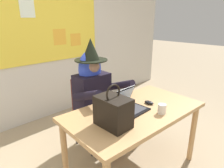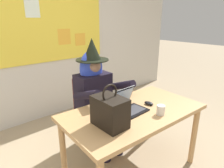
# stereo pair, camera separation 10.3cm
# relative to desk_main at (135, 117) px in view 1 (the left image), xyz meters

# --- Properties ---
(wall_back_bulletin) EXTENTS (6.36, 2.09, 2.70)m
(wall_back_bulletin) POSITION_rel_desk_main_xyz_m (-0.18, 1.90, 0.71)
(wall_back_bulletin) COLOR beige
(wall_back_bulletin) RESTS_ON ground
(desk_main) EXTENTS (1.46, 0.86, 0.75)m
(desk_main) POSITION_rel_desk_main_xyz_m (0.00, 0.00, 0.00)
(desk_main) COLOR tan
(desk_main) RESTS_ON ground
(chair_at_desk) EXTENTS (0.43, 0.43, 0.91)m
(chair_at_desk) POSITION_rel_desk_main_xyz_m (0.00, 0.75, -0.14)
(chair_at_desk) COLOR #4C1E19
(chair_at_desk) RESTS_ON ground
(person_costumed) EXTENTS (0.60, 0.66, 1.41)m
(person_costumed) POSITION_rel_desk_main_xyz_m (-0.00, 0.63, 0.13)
(person_costumed) COLOR black
(person_costumed) RESTS_ON ground
(laptop) EXTENTS (0.28, 0.30, 0.22)m
(laptop) POSITION_rel_desk_main_xyz_m (-0.03, 0.04, 0.14)
(laptop) COLOR black
(laptop) RESTS_ON desk_main
(computer_mouse) EXTENTS (0.07, 0.11, 0.03)m
(computer_mouse) POSITION_rel_desk_main_xyz_m (0.21, -0.02, 0.11)
(computer_mouse) COLOR black
(computer_mouse) RESTS_ON desk_main
(handbag) EXTENTS (0.20, 0.30, 0.38)m
(handbag) POSITION_rel_desk_main_xyz_m (-0.38, -0.07, 0.22)
(handbag) COLOR black
(handbag) RESTS_ON desk_main
(coffee_mug) EXTENTS (0.08, 0.08, 0.09)m
(coffee_mug) POSITION_rel_desk_main_xyz_m (0.12, -0.23, 0.14)
(coffee_mug) COLOR silver
(coffee_mug) RESTS_ON desk_main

